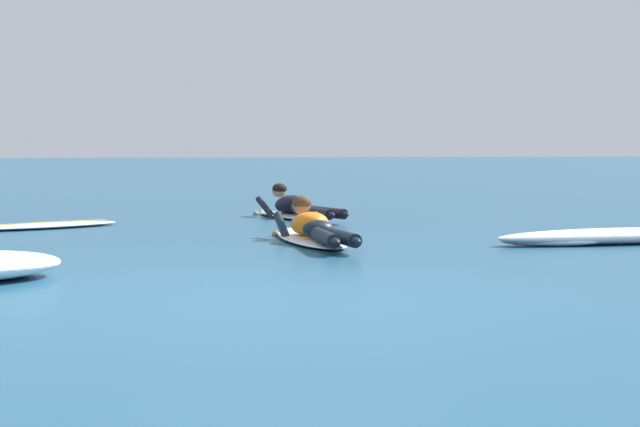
# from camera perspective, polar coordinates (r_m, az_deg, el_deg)

# --- Properties ---
(ground_plane) EXTENTS (120.00, 120.00, 0.00)m
(ground_plane) POSITION_cam_1_polar(r_m,az_deg,el_deg) (16.89, -7.26, 0.30)
(ground_plane) COLOR navy
(surfer_near) EXTENTS (0.71, 2.61, 0.55)m
(surfer_near) POSITION_cam_1_polar(r_m,az_deg,el_deg) (10.87, -0.40, -0.99)
(surfer_near) COLOR white
(surfer_near) RESTS_ON ground
(surfer_far) EXTENTS (1.09, 2.50, 0.54)m
(surfer_far) POSITION_cam_1_polar(r_m,az_deg,el_deg) (14.41, -1.40, 0.27)
(surfer_far) COLOR silver
(surfer_far) RESTS_ON ground
(drifting_surfboard) EXTENTS (2.03, 1.41, 0.16)m
(drifting_surfboard) POSITION_cam_1_polar(r_m,az_deg,el_deg) (13.30, -15.43, -0.66)
(drifting_surfboard) COLOR silver
(drifting_surfboard) RESTS_ON ground
(whitewater_back) EXTENTS (2.90, 0.77, 0.17)m
(whitewater_back) POSITION_cam_1_polar(r_m,az_deg,el_deg) (11.32, 16.67, -1.24)
(whitewater_back) COLOR white
(whitewater_back) RESTS_ON ground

